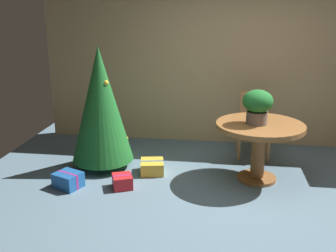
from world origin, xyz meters
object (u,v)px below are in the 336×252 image
(gift_box_gold, at_px, (152,167))
(flower_vase, at_px, (258,105))
(holiday_tree, at_px, (101,105))
(gift_box_blue, at_px, (68,180))
(gift_box_red, at_px, (122,181))
(round_dining_table, at_px, (259,136))
(wooden_chair_far, at_px, (254,120))

(gift_box_gold, bearing_deg, flower_vase, -2.29)
(flower_vase, relative_size, holiday_tree, 0.26)
(flower_vase, distance_m, gift_box_blue, 2.40)
(flower_vase, height_order, gift_box_gold, flower_vase)
(flower_vase, xyz_separation_m, holiday_tree, (-1.95, 0.17, -0.11))
(gift_box_blue, bearing_deg, holiday_tree, 71.48)
(flower_vase, bearing_deg, gift_box_blue, -166.92)
(holiday_tree, distance_m, gift_box_red, 1.06)
(holiday_tree, relative_size, gift_box_blue, 4.27)
(round_dining_table, distance_m, gift_box_red, 1.72)
(gift_box_red, bearing_deg, gift_box_blue, -172.95)
(holiday_tree, height_order, gift_box_blue, holiday_tree)
(wooden_chair_far, xyz_separation_m, gift_box_gold, (-1.32, -0.83, -0.44))
(holiday_tree, bearing_deg, wooden_chair_far, 19.70)
(gift_box_blue, bearing_deg, wooden_chair_far, 31.97)
(flower_vase, xyz_separation_m, wooden_chair_far, (0.05, 0.89, -0.44))
(flower_vase, height_order, holiday_tree, holiday_tree)
(wooden_chair_far, relative_size, gift_box_blue, 2.43)
(round_dining_table, height_order, holiday_tree, holiday_tree)
(flower_vase, relative_size, gift_box_gold, 1.13)
(round_dining_table, relative_size, gift_box_gold, 2.90)
(gift_box_red, bearing_deg, wooden_chair_far, 39.51)
(gift_box_red, xyz_separation_m, gift_box_gold, (0.27, 0.48, 0.00))
(flower_vase, height_order, gift_box_red, flower_vase)
(wooden_chair_far, bearing_deg, flower_vase, -93.24)
(round_dining_table, relative_size, gift_box_blue, 2.80)
(wooden_chair_far, relative_size, gift_box_red, 2.99)
(gift_box_red, relative_size, gift_box_gold, 0.84)
(wooden_chair_far, relative_size, gift_box_gold, 2.51)
(wooden_chair_far, distance_m, gift_box_red, 2.11)
(round_dining_table, distance_m, holiday_tree, 2.03)
(wooden_chair_far, bearing_deg, holiday_tree, -160.30)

